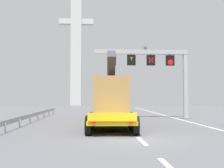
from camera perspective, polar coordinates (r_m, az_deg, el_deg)
name	(u,v)px	position (r m, az deg, el deg)	size (l,w,h in m)	color
ground	(134,139)	(14.85, 4.40, -11.03)	(112.00, 112.00, 0.00)	#5B5B60
lane_markings	(114,115)	(34.89, 0.39, -6.23)	(0.20, 54.98, 0.01)	silver
edge_line_right	(181,120)	(27.87, 13.81, -7.05)	(0.20, 63.00, 0.01)	silver
overhead_lane_gantry	(154,64)	(28.86, 8.59, 4.03)	(9.72, 0.90, 7.28)	#9EA0A5
heavy_haul_truck_yellow	(111,99)	(23.29, -0.27, -3.11)	(3.55, 14.15, 5.30)	yellow
guardrail_left	(34,115)	(25.88, -15.62, -6.13)	(0.13, 25.38, 0.76)	#999EA3
bridge_pylon_distant	(76,36)	(75.46, -7.25, 9.55)	(9.00, 2.00, 35.51)	#B7B7B2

